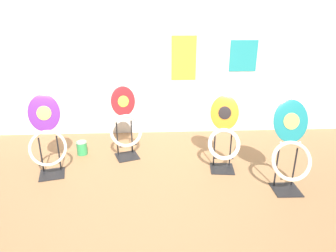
{
  "coord_description": "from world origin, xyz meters",
  "views": [
    {
      "loc": [
        0.12,
        -2.32,
        1.79
      ],
      "look_at": [
        0.29,
        0.93,
        0.55
      ],
      "focal_mm": 32.0,
      "sensor_mm": 36.0,
      "label": 1
    }
  ],
  "objects_px": {
    "toilet_seat_display_crimson_swirl": "(126,126)",
    "toilet_seat_display_teal_sax": "(291,149)",
    "paint_can": "(82,147)",
    "toilet_seat_display_purple_note": "(47,139)",
    "toilet_seat_display_orange_sun": "(224,137)"
  },
  "relations": [
    {
      "from": "toilet_seat_display_crimson_swirl",
      "to": "toilet_seat_display_teal_sax",
      "type": "distance_m",
      "value": 1.96
    },
    {
      "from": "toilet_seat_display_orange_sun",
      "to": "toilet_seat_display_purple_note",
      "type": "bearing_deg",
      "value": -179.43
    },
    {
      "from": "toilet_seat_display_orange_sun",
      "to": "toilet_seat_display_purple_note",
      "type": "relative_size",
      "value": 0.95
    },
    {
      "from": "toilet_seat_display_orange_sun",
      "to": "toilet_seat_display_teal_sax",
      "type": "bearing_deg",
      "value": -39.57
    },
    {
      "from": "toilet_seat_display_crimson_swirl",
      "to": "toilet_seat_display_purple_note",
      "type": "bearing_deg",
      "value": -155.13
    },
    {
      "from": "toilet_seat_display_crimson_swirl",
      "to": "toilet_seat_display_teal_sax",
      "type": "xyz_separation_m",
      "value": [
        1.77,
        -0.86,
        0.04
      ]
    },
    {
      "from": "toilet_seat_display_orange_sun",
      "to": "toilet_seat_display_crimson_swirl",
      "type": "relative_size",
      "value": 0.94
    },
    {
      "from": "toilet_seat_display_orange_sun",
      "to": "toilet_seat_display_purple_note",
      "type": "xyz_separation_m",
      "value": [
        -2.04,
        -0.02,
        0.03
      ]
    },
    {
      "from": "toilet_seat_display_purple_note",
      "to": "toilet_seat_display_crimson_swirl",
      "type": "height_order",
      "value": "toilet_seat_display_crimson_swirl"
    },
    {
      "from": "toilet_seat_display_purple_note",
      "to": "paint_can",
      "type": "height_order",
      "value": "toilet_seat_display_purple_note"
    },
    {
      "from": "toilet_seat_display_orange_sun",
      "to": "toilet_seat_display_teal_sax",
      "type": "xyz_separation_m",
      "value": [
        0.58,
        -0.48,
        0.06
      ]
    },
    {
      "from": "toilet_seat_display_orange_sun",
      "to": "toilet_seat_display_crimson_swirl",
      "type": "distance_m",
      "value": 1.24
    },
    {
      "from": "toilet_seat_display_purple_note",
      "to": "toilet_seat_display_crimson_swirl",
      "type": "distance_m",
      "value": 0.94
    },
    {
      "from": "toilet_seat_display_crimson_swirl",
      "to": "paint_can",
      "type": "relative_size",
      "value": 5.08
    },
    {
      "from": "toilet_seat_display_orange_sun",
      "to": "paint_can",
      "type": "relative_size",
      "value": 4.79
    }
  ]
}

